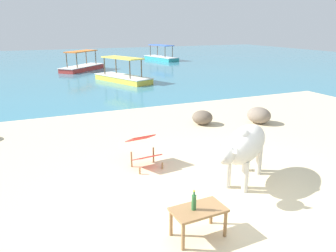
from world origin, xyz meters
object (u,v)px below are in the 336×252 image
(deck_chair_far, at_px, (143,149))
(boat_yellow, at_px, (123,77))
(low_bench_table, at_px, (198,213))
(boat_teal, at_px, (161,57))
(boat_red, at_px, (82,66))
(bottle, at_px, (194,202))
(cow, at_px, (245,145))

(deck_chair_far, relative_size, boat_yellow, 0.21)
(low_bench_table, height_order, boat_yellow, boat_yellow)
(low_bench_table, height_order, deck_chair_far, deck_chair_far)
(low_bench_table, xyz_separation_m, boat_teal, (9.10, 23.29, -0.11))
(boat_red, bearing_deg, deck_chair_far, -140.71)
(deck_chair_far, xyz_separation_m, boat_yellow, (2.74, 10.97, -0.13))
(boat_yellow, bearing_deg, bottle, -34.25)
(bottle, height_order, deck_chair_far, bottle)
(low_bench_table, xyz_separation_m, deck_chair_far, (0.13, 2.66, 0.02))
(bottle, bearing_deg, boat_red, 84.79)
(boat_teal, bearing_deg, boat_red, 105.46)
(cow, xyz_separation_m, bottle, (-1.69, -1.17, -0.19))
(cow, height_order, deck_chair_far, cow)
(bottle, bearing_deg, boat_yellow, 77.81)
(low_bench_table, xyz_separation_m, boat_red, (1.68, 19.15, -0.11))
(boat_red, bearing_deg, low_bench_table, -140.36)
(cow, height_order, boat_yellow, boat_yellow)
(deck_chair_far, bearing_deg, boat_red, 169.19)
(boat_teal, bearing_deg, boat_yellow, 133.52)
(bottle, height_order, boat_red, boat_red)
(boat_red, bearing_deg, boat_yellow, -123.15)
(boat_red, distance_m, boat_teal, 8.50)
(low_bench_table, relative_size, boat_yellow, 0.20)
(bottle, xyz_separation_m, boat_red, (1.75, 19.14, -0.31))
(boat_yellow, height_order, boat_teal, same)
(cow, bearing_deg, low_bench_table, 0.09)
(cow, xyz_separation_m, boat_red, (0.06, 17.98, -0.50))
(cow, relative_size, low_bench_table, 2.39)
(bottle, bearing_deg, low_bench_table, -7.04)
(cow, distance_m, boat_teal, 23.35)
(low_bench_table, bearing_deg, cow, 33.43)
(boat_yellow, bearing_deg, cow, -27.80)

